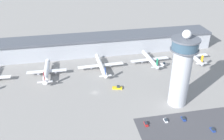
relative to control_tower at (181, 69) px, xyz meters
The scene contains 15 objects.
ground_plane 65.16m from the control_tower, 156.49° to the left, with size 1000.00×1000.00×0.00m, color gray.
terminal_building 109.83m from the control_tower, 120.15° to the left, with size 251.79×25.00×17.51m.
control_tower is the anchor object (origin of this frame).
parking_lot_surface 40.92m from the control_tower, 94.21° to the right, with size 64.00×40.00×0.01m, color #424247.
airplane_gate_bravo 108.69m from the control_tower, 148.05° to the left, with size 32.69×38.06×13.27m.
airplane_gate_charlie 76.82m from the control_tower, 127.29° to the left, with size 39.96×40.36×11.74m.
airplane_gate_delta 65.66m from the control_tower, 88.96° to the left, with size 35.60×33.39×11.95m.
airplane_gate_echo 77.59m from the control_tower, 55.35° to the left, with size 31.11×35.19×12.05m.
service_truck_catering 62.71m from the control_tower, 77.76° to the left, with size 6.64×3.85×2.58m.
service_truck_fuel 48.72m from the control_tower, 59.85° to the left, with size 5.64×6.76×3.08m.
service_truck_baggage 51.79m from the control_tower, 145.18° to the left, with size 7.84×4.44×2.65m.
car_green_van 41.40m from the control_tower, 71.67° to the right, with size 1.89×4.15×1.39m.
car_yellow_taxi 42.20m from the control_tower, 147.74° to the right, with size 1.77×4.44×1.58m.
car_maroon_suv 34.56m from the control_tower, 131.01° to the right, with size 1.99×4.14×1.39m.
car_silver_sedan 31.76m from the control_tower, 99.27° to the right, with size 1.83×4.46×1.40m.
Camera 1 is at (-17.05, -154.35, 104.52)m, focal length 40.00 mm.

